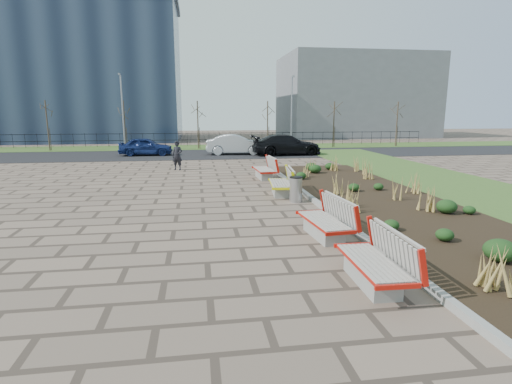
{
  "coord_description": "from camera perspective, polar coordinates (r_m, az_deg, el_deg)",
  "views": [
    {
      "loc": [
        -0.15,
        -8.12,
        3.18
      ],
      "look_at": [
        1.5,
        3.0,
        0.9
      ],
      "focal_mm": 28.0,
      "sensor_mm": 36.0,
      "label": 1
    }
  ],
  "objects": [
    {
      "name": "ground",
      "position": [
        8.73,
        -6.98,
        -10.01
      ],
      "size": [
        120.0,
        120.0,
        0.0
      ],
      "primitive_type": "plane",
      "color": "brown",
      "rests_on": "ground"
    },
    {
      "name": "planting_bed",
      "position": [
        14.93,
        17.16,
        -1.15
      ],
      "size": [
        4.5,
        18.0,
        0.1
      ],
      "primitive_type": "cube",
      "color": "black",
      "rests_on": "ground"
    },
    {
      "name": "planting_curb",
      "position": [
        14.09,
        8.58,
        -1.4
      ],
      "size": [
        0.16,
        18.0,
        0.15
      ],
      "primitive_type": "cube",
      "color": "gray",
      "rests_on": "ground"
    },
    {
      "name": "grass_verge_near",
      "position": [
        17.51,
        31.33,
        -0.63
      ],
      "size": [
        5.0,
        38.0,
        0.04
      ],
      "primitive_type": "cube",
      "color": "#33511E",
      "rests_on": "ground"
    },
    {
      "name": "grass_verge_far",
      "position": [
        36.26,
        -8.22,
        6.35
      ],
      "size": [
        80.0,
        5.0,
        0.04
      ],
      "primitive_type": "cube",
      "color": "#33511E",
      "rests_on": "ground"
    },
    {
      "name": "road",
      "position": [
        30.29,
        -8.14,
        5.35
      ],
      "size": [
        80.0,
        7.0,
        0.02
      ],
      "primitive_type": "cube",
      "color": "black",
      "rests_on": "ground"
    },
    {
      "name": "bench_a",
      "position": [
        7.78,
        16.25,
        -9.17
      ],
      "size": [
        0.94,
        2.12,
        1.0
      ],
      "primitive_type": null,
      "rotation": [
        0.0,
        0.0,
        -0.02
      ],
      "color": "red",
      "rests_on": "ground"
    },
    {
      "name": "bench_b",
      "position": [
        10.33,
        9.64,
        -3.74
      ],
      "size": [
        1.08,
        2.17,
        1.0
      ],
      "primitive_type": null,
      "rotation": [
        0.0,
        0.0,
        0.09
      ],
      "color": "red",
      "rests_on": "ground"
    },
    {
      "name": "bench_c",
      "position": [
        15.47,
        3.44,
        1.47
      ],
      "size": [
        1.13,
        2.19,
        1.0
      ],
      "primitive_type": null,
      "rotation": [
        0.0,
        0.0,
        -0.11
      ],
      "color": "yellow",
      "rests_on": "ground"
    },
    {
      "name": "bench_d",
      "position": [
        19.16,
        1.11,
        3.42
      ],
      "size": [
        0.99,
        2.14,
        1.0
      ],
      "primitive_type": null,
      "rotation": [
        0.0,
        0.0,
        0.05
      ],
      "color": "red",
      "rests_on": "ground"
    },
    {
      "name": "litter_bin",
      "position": [
        14.22,
        5.71,
        0.33
      ],
      "size": [
        0.45,
        0.45,
        0.9
      ],
      "primitive_type": "cylinder",
      "color": "#B2B2B7",
      "rests_on": "ground"
    },
    {
      "name": "pedestrian",
      "position": [
        22.36,
        -11.19,
        5.14
      ],
      "size": [
        0.68,
        0.56,
        1.6
      ],
      "primitive_type": "imported",
      "rotation": [
        0.0,
        0.0,
        -0.35
      ],
      "color": "black",
      "rests_on": "ground"
    },
    {
      "name": "car_blue",
      "position": [
        30.28,
        -15.46,
        6.3
      ],
      "size": [
        3.81,
        1.56,
        1.3
      ],
      "primitive_type": "imported",
      "rotation": [
        0.0,
        0.0,
        1.56
      ],
      "color": "navy",
      "rests_on": "road"
    },
    {
      "name": "car_silver",
      "position": [
        29.94,
        -2.88,
        6.79
      ],
      "size": [
        4.52,
        1.86,
        1.46
      ],
      "primitive_type": "imported",
      "rotation": [
        0.0,
        0.0,
        1.5
      ],
      "color": "#B2B5BA",
      "rests_on": "road"
    },
    {
      "name": "car_black",
      "position": [
        29.57,
        4.38,
        6.74
      ],
      "size": [
        5.25,
        2.45,
        1.48
      ],
      "primitive_type": "imported",
      "rotation": [
        0.0,
        0.0,
        1.64
      ],
      "color": "black",
      "rests_on": "road"
    },
    {
      "name": "tree_a",
      "position": [
        36.61,
        -27.64,
        8.4
      ],
      "size": [
        1.4,
        1.4,
        4.0
      ],
      "primitive_type": null,
      "color": "#4C3D2D",
      "rests_on": "grass_verge_far"
    },
    {
      "name": "tree_b",
      "position": [
        35.13,
        -18.25,
        9.04
      ],
      "size": [
        1.4,
        1.4,
        4.0
      ],
      "primitive_type": null,
      "color": "#4C3D2D",
      "rests_on": "grass_verge_far"
    },
    {
      "name": "tree_c",
      "position": [
        34.64,
        -8.3,
        9.46
      ],
      "size": [
        1.4,
        1.4,
        4.0
      ],
      "primitive_type": null,
      "color": "#4C3D2D",
      "rests_on": "grass_verge_far"
    },
    {
      "name": "tree_d",
      "position": [
        35.18,
        1.66,
        9.61
      ],
      "size": [
        1.4,
        1.4,
        4.0
      ],
      "primitive_type": null,
      "color": "#4C3D2D",
      "rests_on": "grass_verge_far"
    },
    {
      "name": "tree_e",
      "position": [
        36.71,
        11.05,
        9.48
      ],
      "size": [
        1.4,
        1.4,
        4.0
      ],
      "primitive_type": null,
      "color": "#4C3D2D",
      "rests_on": "grass_verge_far"
    },
    {
      "name": "tree_f",
      "position": [
        39.11,
        19.48,
        9.15
      ],
      "size": [
        1.4,
        1.4,
        4.0
      ],
      "primitive_type": null,
      "color": "#4C3D2D",
      "rests_on": "grass_verge_far"
    },
    {
      "name": "lamp_west",
      "position": [
        34.62,
        -18.5,
        10.66
      ],
      "size": [
        0.24,
        0.6,
        6.0
      ],
      "primitive_type": null,
      "color": "gray",
      "rests_on": "grass_verge_far"
    },
    {
      "name": "lamp_east",
      "position": [
        35.08,
        5.09,
        11.2
      ],
      "size": [
        0.24,
        0.6,
        6.0
      ],
      "primitive_type": null,
      "color": "gray",
      "rests_on": "grass_verge_far"
    },
    {
      "name": "railing_fence",
      "position": [
        37.71,
        -8.26,
        7.49
      ],
      "size": [
        44.0,
        0.1,
        1.2
      ],
      "primitive_type": null,
      "color": "black",
      "rests_on": "grass_verge_far"
    },
    {
      "name": "building_grey",
      "position": [
        54.05,
        13.82,
        13.08
      ],
      "size": [
        18.0,
        12.0,
        10.0
      ],
      "primitive_type": "cube",
      "color": "slate",
      "rests_on": "ground"
    }
  ]
}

